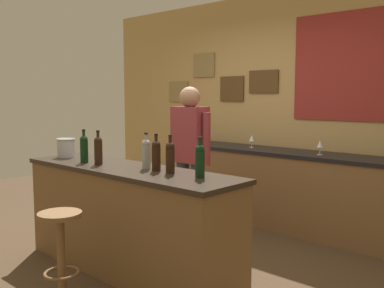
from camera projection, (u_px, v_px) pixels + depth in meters
name	position (u px, v px, depth m)	size (l,w,h in m)	color
ground_plane	(162.00, 258.00, 4.15)	(10.00, 10.00, 0.00)	#4C3823
back_wall	(279.00, 105.00, 5.47)	(6.00, 0.09, 2.80)	tan
bar_counter	(128.00, 220.00, 3.80)	(2.25, 0.60, 0.92)	brown
side_counter	(290.00, 190.00, 5.04)	(3.16, 0.56, 0.90)	brown
bartender	(190.00, 155.00, 4.44)	(0.52, 0.21, 1.62)	#384766
bar_stool	(61.00, 242.00, 3.23)	(0.32, 0.32, 0.68)	brown
wine_bottle_a	(84.00, 148.00, 4.01)	(0.07, 0.07, 0.31)	black
wine_bottle_b	(98.00, 149.00, 3.89)	(0.07, 0.07, 0.31)	black
wine_bottle_c	(146.00, 153.00, 3.67)	(0.07, 0.07, 0.31)	#999E99
wine_bottle_d	(156.00, 154.00, 3.57)	(0.07, 0.07, 0.31)	black
wine_bottle_e	(170.00, 156.00, 3.46)	(0.07, 0.07, 0.31)	black
wine_bottle_f	(200.00, 160.00, 3.27)	(0.07, 0.07, 0.31)	black
ice_bucket	(66.00, 147.00, 4.37)	(0.19, 0.19, 0.19)	#B7BABF
wine_glass_a	(252.00, 139.00, 5.32)	(0.07, 0.07, 0.16)	silver
wine_glass_b	(320.00, 145.00, 4.68)	(0.07, 0.07, 0.16)	silver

